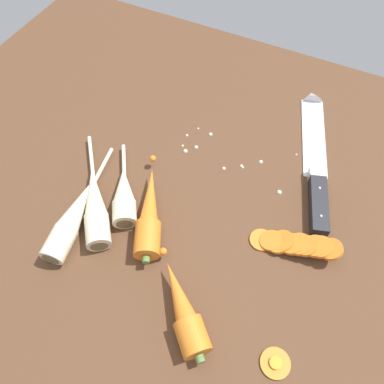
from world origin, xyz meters
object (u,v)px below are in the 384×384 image
Objects in this scene: parsnip_mid_left at (124,195)px; whole_carrot_second at (183,310)px; chefs_knife at (315,151)px; parsnip_mid_right at (73,218)px; carrot_slice_stack at (295,244)px; parsnip_front at (95,205)px; carrot_slice_stray_near at (275,363)px; whole_carrot at (149,213)px.

whole_carrot_second is at bearing -35.99° from parsnip_mid_left.
parsnip_mid_right reaches higher than chefs_knife.
parsnip_mid_left is 1.12× the size of carrot_slice_stack.
parsnip_mid_left is at bearing -137.13° from chefs_knife.
chefs_knife is 20.82cm from carrot_slice_stack.
parsnip_front and parsnip_mid_right have the same top height.
parsnip_mid_right is 5.63× the size of carrot_slice_stray_near.
whole_carrot_second reaches higher than parsnip_mid_right.
carrot_slice_stack is 3.36× the size of carrot_slice_stray_near.
carrot_slice_stray_near is (5.46, -38.46, -0.29)cm from chefs_knife.
whole_carrot reaches higher than carrot_slice_stack.
parsnip_front is 4.78× the size of carrot_slice_stray_near.
whole_carrot_second is 0.85× the size of parsnip_mid_left.
whole_carrot_second is 3.19× the size of carrot_slice_stray_near.
whole_carrot is 29.31cm from carrot_slice_stray_near.
whole_carrot_second is 14.49cm from carrot_slice_stray_near.
whole_carrot_second is at bearing 178.00° from carrot_slice_stray_near.
whole_carrot is 1.41× the size of whole_carrot_second.
parsnip_front reaches higher than carrot_slice_stray_near.
whole_carrot_second is (-8.92, -37.96, 1.45)cm from chefs_knife.
parsnip_front is 36.98cm from carrot_slice_stray_near.
parsnip_mid_left is at bearing 55.10° from parsnip_mid_right.
whole_carrot_second is 23.84cm from parsnip_mid_right.
parsnip_front is at bearing 156.63° from whole_carrot_second.
parsnip_mid_right is 38.09cm from carrot_slice_stray_near.
parsnip_mid_left is (3.33, 3.84, 0.00)cm from parsnip_front.
parsnip_mid_left is 3.77× the size of carrot_slice_stray_near.
whole_carrot_second reaches higher than carrot_slice_stray_near.
chefs_knife is at bearing 98.09° from carrot_slice_stray_near.
chefs_knife is at bearing 76.78° from whole_carrot_second.
whole_carrot and whole_carrot_second have the same top height.
carrot_slice_stack reaches higher than chefs_knife.
chefs_knife is 1.43× the size of parsnip_mid_right.
chefs_knife is 2.53× the size of whole_carrot_second.
whole_carrot reaches higher than carrot_slice_stray_near.
whole_carrot is 24.11cm from carrot_slice_stack.
parsnip_mid_right is at bearing -134.68° from chefs_knife.
whole_carrot reaches higher than parsnip_front.
parsnip_mid_left and parsnip_mid_right have the same top height.
parsnip_front is at bearing -136.38° from chefs_knife.
parsnip_mid_left is 9.19cm from parsnip_mid_right.
parsnip_mid_left is 35.08cm from carrot_slice_stray_near.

